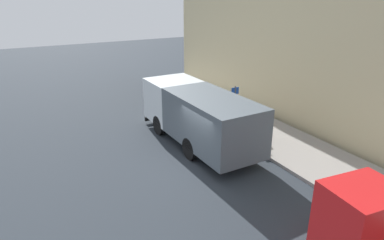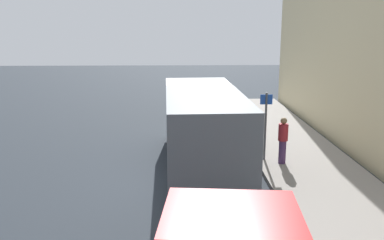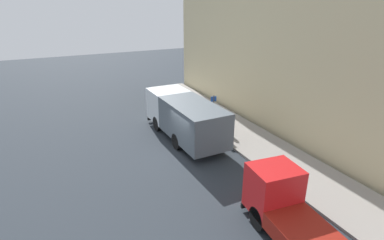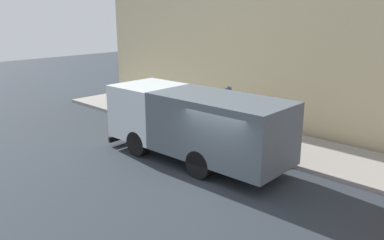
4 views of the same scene
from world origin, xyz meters
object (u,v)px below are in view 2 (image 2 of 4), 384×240
object	(u,v)px
traffic_cone_orange	(259,123)
street_sign_post	(266,120)
large_utility_truck	(203,123)
pedestrian_walking	(283,139)

from	to	relation	value
traffic_cone_orange	street_sign_post	distance (m)	4.85
large_utility_truck	street_sign_post	distance (m)	2.30
large_utility_truck	traffic_cone_orange	world-z (taller)	large_utility_truck
large_utility_truck	traffic_cone_orange	bearing A→B (deg)	56.61
large_utility_truck	traffic_cone_orange	size ratio (longest dim) A/B	14.28
pedestrian_walking	street_sign_post	bearing A→B (deg)	43.89
pedestrian_walking	large_utility_truck	bearing A→B (deg)	79.44
street_sign_post	large_utility_truck	bearing A→B (deg)	-175.36
large_utility_truck	pedestrian_walking	world-z (taller)	large_utility_truck
large_utility_truck	pedestrian_walking	xyz separation A→B (m)	(2.84, -0.29, -0.55)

